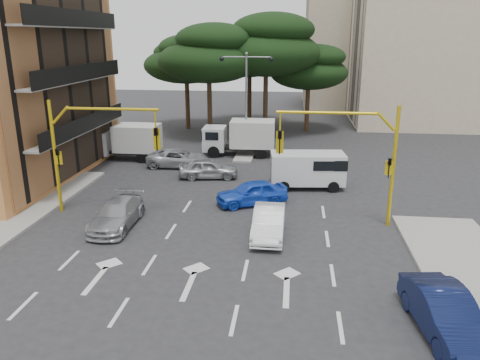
# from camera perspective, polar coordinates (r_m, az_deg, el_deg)

# --- Properties ---
(ground) EXTENTS (120.00, 120.00, 0.00)m
(ground) POSITION_cam_1_polar(r_m,az_deg,el_deg) (22.68, -3.49, -6.50)
(ground) COLOR #28282B
(ground) RESTS_ON ground
(median_strip) EXTENTS (1.40, 6.00, 0.15)m
(median_strip) POSITION_cam_1_polar(r_m,az_deg,el_deg) (37.72, 0.74, 3.35)
(median_strip) COLOR gray
(median_strip) RESTS_ON ground
(apartment_beige_near) EXTENTS (20.20, 12.15, 18.70)m
(apartment_beige_near) POSITION_cam_1_polar(r_m,az_deg,el_deg) (54.88, 24.83, 15.95)
(apartment_beige_near) COLOR #C6B394
(apartment_beige_near) RESTS_ON ground
(apartment_beige_far) EXTENTS (16.20, 12.15, 16.70)m
(apartment_beige_far) POSITION_cam_1_polar(r_m,az_deg,el_deg) (65.09, 15.38, 15.95)
(apartment_beige_far) COLOR #C6B394
(apartment_beige_far) RESTS_ON ground
(pine_left_near) EXTENTS (9.15, 9.15, 10.23)m
(pine_left_near) POSITION_cam_1_polar(r_m,az_deg,el_deg) (43.11, -3.78, 15.17)
(pine_left_near) COLOR #382616
(pine_left_near) RESTS_ON ground
(pine_center) EXTENTS (9.98, 9.98, 11.16)m
(pine_center) POSITION_cam_1_polar(r_m,az_deg,el_deg) (44.48, 3.30, 16.13)
(pine_center) COLOR #382616
(pine_center) RESTS_ON ground
(pine_left_far) EXTENTS (8.32, 8.32, 9.30)m
(pine_left_far) POSITION_cam_1_polar(r_m,az_deg,el_deg) (47.66, -6.54, 14.45)
(pine_left_far) COLOR #382616
(pine_left_far) RESTS_ON ground
(pine_right) EXTENTS (7.49, 7.49, 8.37)m
(pine_right) POSITION_cam_1_polar(r_m,az_deg,el_deg) (46.50, 8.47, 13.46)
(pine_right) COLOR #382616
(pine_right) RESTS_ON ground
(pine_back) EXTENTS (9.15, 9.15, 10.23)m
(pine_back) POSITION_cam_1_polar(r_m,az_deg,el_deg) (49.64, 1.26, 15.46)
(pine_back) COLOR #382616
(pine_back) RESTS_ON ground
(signal_mast_right) EXTENTS (5.79, 0.37, 6.00)m
(signal_mast_right) POSITION_cam_1_polar(r_m,az_deg,el_deg) (23.22, 14.03, 3.69)
(signal_mast_right) COLOR gold
(signal_mast_right) RESTS_ON ground
(signal_mast_left) EXTENTS (5.79, 0.37, 6.00)m
(signal_mast_left) POSITION_cam_1_polar(r_m,az_deg,el_deg) (25.33, -18.22, 4.44)
(signal_mast_left) COLOR gold
(signal_mast_left) RESTS_ON ground
(street_lamp_center) EXTENTS (4.16, 0.36, 7.77)m
(street_lamp_center) POSITION_cam_1_polar(r_m,az_deg,el_deg) (36.81, 0.77, 11.46)
(street_lamp_center) COLOR slate
(street_lamp_center) RESTS_ON median_strip
(car_white_hatch) EXTENTS (1.45, 4.12, 1.36)m
(car_white_hatch) POSITION_cam_1_polar(r_m,az_deg,el_deg) (22.19, 3.53, -5.15)
(car_white_hatch) COLOR white
(car_white_hatch) RESTS_ON ground
(car_blue_compact) EXTENTS (4.30, 3.13, 1.36)m
(car_blue_compact) POSITION_cam_1_polar(r_m,az_deg,el_deg) (26.20, 1.44, -1.56)
(car_blue_compact) COLOR blue
(car_blue_compact) RESTS_ON ground
(car_silver_wagon) EXTENTS (1.86, 4.51, 1.30)m
(car_silver_wagon) POSITION_cam_1_polar(r_m,az_deg,el_deg) (23.98, -14.78, -4.04)
(car_silver_wagon) COLOR #9EA0A6
(car_silver_wagon) RESTS_ON ground
(car_silver_cross_a) EXTENTS (4.53, 2.12, 1.25)m
(car_silver_cross_a) POSITION_cam_1_polar(r_m,az_deg,el_deg) (34.04, -7.50, 2.63)
(car_silver_cross_a) COLOR #AEB0B7
(car_silver_cross_a) RESTS_ON ground
(car_silver_cross_b) EXTENTS (4.10, 2.13, 1.33)m
(car_silver_cross_b) POSITION_cam_1_polar(r_m,az_deg,el_deg) (31.12, -3.88, 1.43)
(car_silver_cross_b) COLOR #A0A3A8
(car_silver_cross_b) RESTS_ON ground
(car_navy_parked) EXTENTS (2.12, 4.55, 1.44)m
(car_navy_parked) POSITION_cam_1_polar(r_m,az_deg,el_deg) (16.63, 23.70, -14.68)
(car_navy_parked) COLOR #0B143B
(car_navy_parked) RESTS_ON ground
(van_white) EXTENTS (4.69, 2.49, 2.25)m
(van_white) POSITION_cam_1_polar(r_m,az_deg,el_deg) (29.27, 8.20, 1.20)
(van_white) COLOR silver
(van_white) RESTS_ON ground
(box_truck_a) EXTENTS (5.48, 2.37, 2.68)m
(box_truck_a) POSITION_cam_1_polar(r_m,az_deg,el_deg) (36.86, -13.81, 4.54)
(box_truck_a) COLOR white
(box_truck_a) RESTS_ON ground
(box_truck_b) EXTENTS (5.74, 2.52, 2.80)m
(box_truck_b) POSITION_cam_1_polar(r_m,az_deg,el_deg) (36.99, -0.04, 5.18)
(box_truck_b) COLOR silver
(box_truck_b) RESTS_ON ground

